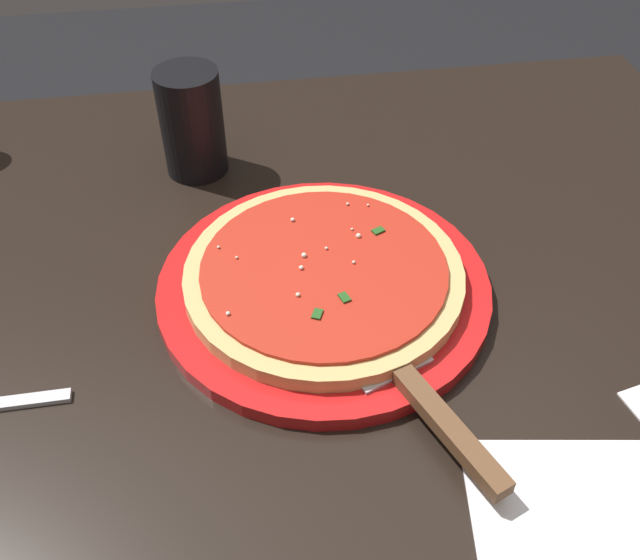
# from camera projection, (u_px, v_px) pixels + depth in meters

# --- Properties ---
(restaurant_table) EXTENTS (1.04, 0.86, 0.74)m
(restaurant_table) POSITION_uv_depth(u_px,v_px,m) (323.00, 376.00, 0.79)
(restaurant_table) COLOR black
(restaurant_table) RESTS_ON ground_plane
(serving_plate) EXTENTS (0.32, 0.32, 0.02)m
(serving_plate) POSITION_uv_depth(u_px,v_px,m) (320.00, 289.00, 0.69)
(serving_plate) COLOR red
(serving_plate) RESTS_ON restaurant_table
(pizza) EXTENTS (0.27, 0.27, 0.02)m
(pizza) POSITION_uv_depth(u_px,v_px,m) (320.00, 276.00, 0.68)
(pizza) COLOR #DBB26B
(pizza) RESTS_ON serving_plate
(pizza_server) EXTENTS (0.12, 0.22, 0.01)m
(pizza_server) POSITION_uv_depth(u_px,v_px,m) (419.00, 395.00, 0.58)
(pizza_server) COLOR silver
(pizza_server) RESTS_ON serving_plate
(cup_tall_drink) EXTENTS (0.07, 0.07, 0.12)m
(cup_tall_drink) POSITION_uv_depth(u_px,v_px,m) (192.00, 123.00, 0.80)
(cup_tall_drink) COLOR black
(cup_tall_drink) RESTS_ON restaurant_table
(napkin_loose_left) EXTENTS (0.16, 0.13, 0.00)m
(napkin_loose_left) POSITION_uv_depth(u_px,v_px,m) (567.00, 500.00, 0.53)
(napkin_loose_left) COLOR white
(napkin_loose_left) RESTS_ON restaurant_table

